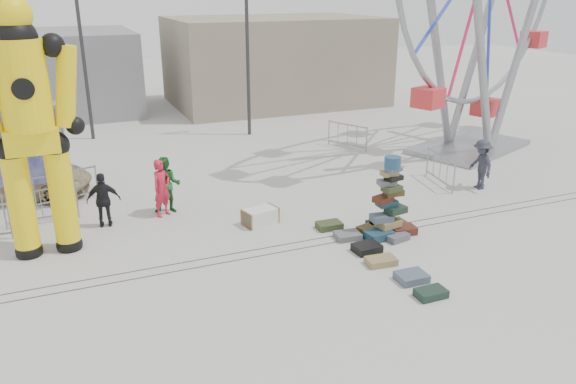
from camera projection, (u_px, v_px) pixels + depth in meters
name	position (u px, v px, depth m)	size (l,w,h in m)	color
ground	(301.00, 260.00, 14.55)	(90.00, 90.00, 0.00)	#9E9E99
track_line_near	(292.00, 250.00, 15.07)	(40.00, 0.04, 0.01)	#47443F
track_line_far	(287.00, 244.00, 15.42)	(40.00, 0.04, 0.01)	#47443F
building_right	(274.00, 61.00, 33.55)	(12.00, 8.00, 5.00)	gray
building_left	(40.00, 73.00, 30.73)	(10.00, 8.00, 4.40)	gray
lamp_post_right	(249.00, 38.00, 25.40)	(1.41, 0.25, 8.00)	#2D2D30
lamp_post_left	(83.00, 39.00, 24.62)	(1.41, 0.25, 8.00)	#2D2D30
suitcase_tower	(388.00, 213.00, 15.84)	(1.62, 1.44, 2.31)	#1B4152
crash_test_dummy	(29.00, 122.00, 13.75)	(2.65, 1.18, 6.73)	black
steamer_trunk	(260.00, 216.00, 16.68)	(1.01, 0.58, 0.47)	silver
row_case_0	(329.00, 225.00, 16.40)	(0.73, 0.49, 0.19)	#354120
row_case_1	(348.00, 236.00, 15.75)	(0.70, 0.54, 0.17)	slate
row_case_2	(367.00, 248.00, 14.96)	(0.71, 0.55, 0.21)	black
row_case_3	(381.00, 261.00, 14.28)	(0.76, 0.47, 0.18)	#97824C
row_case_4	(412.00, 277.00, 13.48)	(0.72, 0.58, 0.20)	#4C5B6D
row_case_5	(431.00, 293.00, 12.77)	(0.70, 0.45, 0.19)	#1B3125
barricade_dummy_b	(42.00, 206.00, 16.60)	(2.00, 0.10, 1.10)	gray
barricade_dummy_c	(67.00, 187.00, 18.20)	(2.00, 0.10, 1.10)	gray
barricade_wheel_front	(440.00, 169.00, 19.94)	(2.00, 0.10, 1.10)	gray
barricade_wheel_back	(347.00, 136.00, 24.43)	(2.00, 0.10, 1.10)	gray
pedestrian_red	(162.00, 188.00, 17.06)	(0.65, 0.43, 1.79)	red
pedestrian_green	(167.00, 185.00, 17.32)	(0.87, 0.68, 1.79)	#175F22
pedestrian_black	(104.00, 200.00, 16.31)	(0.96, 0.40, 1.64)	black
pedestrian_grey	(481.00, 164.00, 19.40)	(1.13, 0.65, 1.75)	#272834
parked_suv	(19.00, 178.00, 18.74)	(2.12, 4.60, 1.28)	tan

